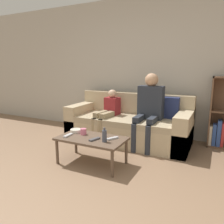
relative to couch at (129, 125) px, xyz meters
name	(u,v)px	position (x,y,z in m)	size (l,w,h in m)	color
ground_plane	(56,205)	(0.08, -2.07, -0.29)	(22.00, 22.00, 0.00)	#84664C
wall_back	(145,68)	(0.08, 0.58, 1.01)	(12.00, 0.06, 2.60)	#B7B2A8
couch	(129,125)	(0.00, 0.00, 0.00)	(2.15, 0.89, 0.84)	tan
coffee_table	(92,140)	(-0.10, -1.11, 0.04)	(0.93, 0.52, 0.37)	brown
person_adult	(150,104)	(0.39, -0.07, 0.42)	(0.41, 0.62, 1.22)	#282D38
person_child	(108,112)	(-0.36, -0.14, 0.24)	(0.31, 0.64, 0.91)	#9E8966
cup_near	(83,132)	(-0.28, -1.04, 0.13)	(0.09, 0.09, 0.09)	pink
tv_remote_0	(95,139)	(-0.01, -1.18, 0.10)	(0.09, 0.18, 0.02)	#47474C
tv_remote_1	(68,135)	(-0.42, -1.20, 0.10)	(0.05, 0.17, 0.02)	#B7B7BC
tv_remote_2	(112,138)	(0.18, -1.04, 0.10)	(0.12, 0.17, 0.02)	#B7B7BC
snack_bowl	(76,131)	(-0.44, -1.00, 0.11)	(0.16, 0.16, 0.05)	beige
bottle	(104,136)	(0.14, -1.18, 0.16)	(0.06, 0.06, 0.19)	#424756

